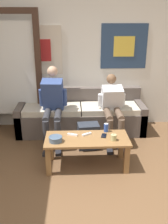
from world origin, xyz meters
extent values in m
plane|color=brown|center=(0.00, 0.00, 0.00)|extent=(18.00, 18.00, 0.00)
cube|color=silver|center=(0.00, 2.60, 1.27)|extent=(10.00, 0.05, 2.55)
cube|color=beige|center=(-0.83, 2.56, 1.44)|extent=(0.72, 0.01, 0.86)
cube|color=maroon|center=(-0.83, 2.56, 1.44)|extent=(0.32, 0.01, 0.39)
cube|color=navy|center=(0.66, 2.56, 1.50)|extent=(0.84, 0.01, 0.79)
cube|color=gold|center=(0.66, 2.56, 1.50)|extent=(0.38, 0.01, 0.36)
cube|color=#382319|center=(-0.88, 2.37, 1.02)|extent=(0.10, 0.10, 2.05)
cube|color=#382319|center=(-1.33, 2.37, 2.10)|extent=(1.00, 0.10, 0.10)
cube|color=silver|center=(-1.33, 2.39, 1.13)|extent=(0.82, 0.02, 1.64)
cube|color=#564C47|center=(-0.14, 2.51, 0.38)|extent=(2.29, 0.13, 0.76)
cube|color=#564C47|center=(-0.14, 2.15, 0.21)|extent=(2.29, 0.58, 0.41)
cube|color=#564C47|center=(-1.23, 2.15, 0.27)|extent=(0.12, 0.58, 0.53)
cube|color=#564C47|center=(0.94, 2.15, 0.27)|extent=(0.12, 0.58, 0.53)
cube|color=beige|center=(-0.65, 2.15, 0.46)|extent=(1.00, 0.54, 0.10)
cube|color=beige|center=(0.37, 2.15, 0.46)|extent=(1.00, 0.54, 0.10)
cube|color=olive|center=(-0.10, 1.03, 0.42)|extent=(1.15, 0.51, 0.03)
cube|color=olive|center=(-0.62, 1.23, 0.20)|extent=(0.07, 0.07, 0.41)
cube|color=olive|center=(0.43, 1.23, 0.20)|extent=(0.07, 0.07, 0.41)
cube|color=olive|center=(-0.62, 0.83, 0.20)|extent=(0.07, 0.07, 0.41)
cube|color=olive|center=(0.43, 0.83, 0.20)|extent=(0.07, 0.07, 0.41)
cylinder|color=#2D2D33|center=(-0.71, 1.70, 0.51)|extent=(0.11, 0.44, 0.11)
cylinder|color=#2D2D33|center=(-0.71, 1.48, 0.27)|extent=(0.10, 0.10, 0.49)
cube|color=#232328|center=(-0.71, 1.41, 0.03)|extent=(0.11, 0.25, 0.05)
cylinder|color=#2D2D33|center=(-0.53, 1.70, 0.51)|extent=(0.11, 0.44, 0.11)
cylinder|color=#2D2D33|center=(-0.53, 1.48, 0.27)|extent=(0.10, 0.10, 0.49)
cube|color=#232328|center=(-0.53, 1.41, 0.03)|extent=(0.11, 0.25, 0.05)
cube|color=#33477F|center=(-0.62, 1.99, 0.77)|extent=(0.37, 0.38, 0.57)
sphere|color=tan|center=(-0.62, 2.10, 1.15)|extent=(0.18, 0.18, 0.18)
cylinder|color=#33477F|center=(-0.81, 2.00, 0.73)|extent=(0.08, 0.12, 0.30)
cylinder|color=#33477F|center=(-0.42, 2.00, 0.73)|extent=(0.08, 0.12, 0.30)
cylinder|color=brown|center=(0.28, 1.71, 0.51)|extent=(0.11, 0.43, 0.11)
cylinder|color=brown|center=(0.28, 1.49, 0.27)|extent=(0.10, 0.10, 0.49)
cube|color=#232328|center=(0.28, 1.42, 0.03)|extent=(0.11, 0.25, 0.05)
cylinder|color=brown|center=(0.46, 1.71, 0.51)|extent=(0.11, 0.43, 0.11)
cylinder|color=brown|center=(0.46, 1.49, 0.27)|extent=(0.10, 0.10, 0.49)
cube|color=#232328|center=(0.46, 1.42, 0.03)|extent=(0.11, 0.25, 0.05)
cube|color=silver|center=(0.37, 1.99, 0.71)|extent=(0.36, 0.36, 0.46)
sphere|color=brown|center=(0.37, 2.09, 1.02)|extent=(0.17, 0.17, 0.17)
cylinder|color=silver|center=(0.18, 1.99, 0.67)|extent=(0.08, 0.12, 0.23)
cylinder|color=silver|center=(0.57, 1.99, 0.67)|extent=(0.08, 0.12, 0.23)
cube|color=#282D38|center=(-0.05, 1.58, 0.20)|extent=(0.35, 0.28, 0.41)
cube|color=#282D38|center=(-0.03, 1.47, 0.11)|extent=(0.24, 0.11, 0.18)
cylinder|color=#475B75|center=(-0.52, 0.95, 0.47)|extent=(0.17, 0.17, 0.07)
torus|color=#475B75|center=(-0.52, 0.95, 0.50)|extent=(0.18, 0.18, 0.02)
cylinder|color=tan|center=(0.26, 0.95, 0.48)|extent=(0.08, 0.08, 0.08)
cylinder|color=black|center=(0.26, 0.95, 0.52)|extent=(0.00, 0.00, 0.01)
cylinder|color=#28479E|center=(0.19, 1.23, 0.50)|extent=(0.07, 0.07, 0.12)
cylinder|color=silver|center=(0.19, 1.23, 0.56)|extent=(0.06, 0.06, 0.00)
cube|color=white|center=(-0.10, 1.13, 0.45)|extent=(0.14, 0.10, 0.02)
cylinder|color=#333842|center=(-0.07, 1.15, 0.46)|extent=(0.01, 0.01, 0.00)
cube|color=white|center=(-0.30, 1.12, 0.45)|extent=(0.15, 0.08, 0.02)
cylinder|color=#333842|center=(-0.33, 1.13, 0.46)|extent=(0.01, 0.01, 0.00)
cube|color=black|center=(0.14, 1.09, 0.44)|extent=(0.10, 0.15, 0.01)
cube|color=black|center=(0.14, 1.09, 0.45)|extent=(0.09, 0.14, 0.00)
camera|label=1|loc=(-0.28, -2.05, 1.97)|focal=40.00mm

